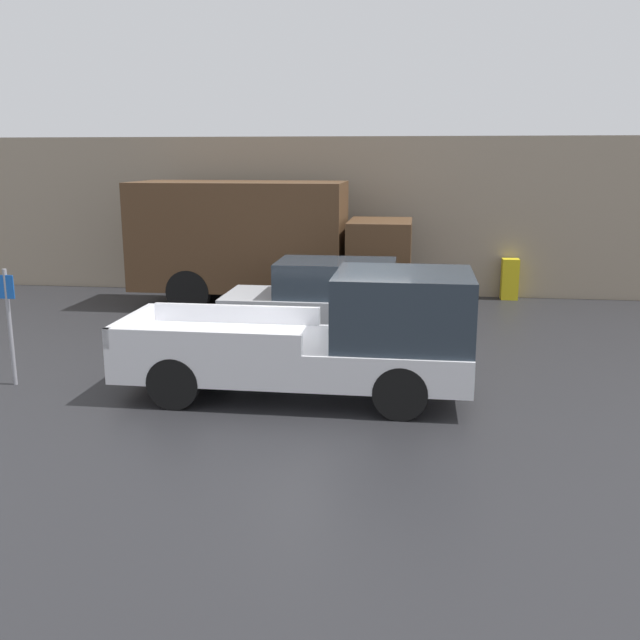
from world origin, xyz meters
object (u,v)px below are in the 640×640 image
object	(u,v)px
car	(332,302)
newspaper_box	(510,279)
delivery_truck	(262,240)
parking_sign	(9,320)
pickup_truck	(333,338)

from	to	relation	value
car	newspaper_box	bearing A→B (deg)	51.16
delivery_truck	newspaper_box	size ratio (longest dim) A/B	6.30
car	delivery_truck	distance (m)	4.14
delivery_truck	parking_sign	xyz separation A→B (m)	(-2.85, -6.94, -0.61)
pickup_truck	car	bearing A→B (deg)	97.10
car	parking_sign	size ratio (longest dim) A/B	2.18
delivery_truck	car	bearing A→B (deg)	-56.90
newspaper_box	car	bearing A→B (deg)	-128.84
car	newspaper_box	size ratio (longest dim) A/B	3.93
pickup_truck	delivery_truck	xyz separation A→B (m)	(-2.63, 6.78, 0.77)
car	parking_sign	bearing A→B (deg)	-144.96
parking_sign	newspaper_box	size ratio (longest dim) A/B	1.80
parking_sign	newspaper_box	world-z (taller)	parking_sign
car	newspaper_box	distance (m)	6.82
delivery_truck	parking_sign	bearing A→B (deg)	-112.34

